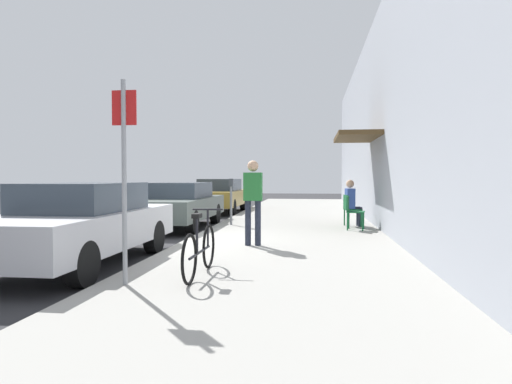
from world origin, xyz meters
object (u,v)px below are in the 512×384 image
Objects in this scene: parked_car_2 at (220,195)px; seated_patron_1 at (352,201)px; parking_meter at (231,198)px; street_sign at (124,165)px; cafe_chair_0 at (353,210)px; cafe_chair_1 at (350,208)px; bicycle_0 at (200,250)px; parked_car_0 at (80,223)px; pedestrian_standing at (253,196)px; parked_car_1 at (178,204)px.

seated_patron_1 reaches higher than parked_car_2.
parking_meter is 7.14m from street_sign.
street_sign is 7.26m from cafe_chair_0.
parked_car_2 is 7.45m from cafe_chair_1.
bicycle_0 reaches higher than cafe_chair_1.
parking_meter is 3.44m from cafe_chair_0.
parking_meter is at bearing -178.61° from cafe_chair_1.
bicycle_0 is at bearing 36.64° from street_sign.
parked_car_0 is 5.06× the size of cafe_chair_0.
parked_car_2 is 9.78m from pedestrian_standing.
parked_car_1 reaches higher than bicycle_0.
street_sign is at bearing -47.13° from parked_car_0.
parking_meter is 1.52× the size of cafe_chair_0.
parked_car_2 is at bearing 131.50° from seated_patron_1.
parked_car_1 is 3.33× the size of parking_meter.
parked_car_2 is 8.10m from cafe_chair_0.
parked_car_2 is 12.40m from bicycle_0.
parked_car_2 is 3.41× the size of seated_patron_1.
parked_car_0 is 2.39m from street_sign.
bicycle_0 is at bearing -23.44° from parked_car_0.
cafe_chair_0 is (3.35, -0.76, -0.26)m from parking_meter.
parking_meter is (1.55, 0.01, 0.19)m from parked_car_1.
parked_car_0 is 5.47m from parked_car_1.
parked_car_2 is at bearing 90.00° from parked_car_1.
parking_meter reaches higher than seated_patron_1.
bicycle_0 is 2.88m from pedestrian_standing.
cafe_chair_1 is at bearing 90.02° from cafe_chair_0.
parking_meter is 0.78× the size of pedestrian_standing.
parking_meter is at bearing -74.76° from parked_car_2.
seated_patron_1 reaches higher than bicycle_0.
street_sign is 3.63m from pedestrian_standing.
seated_patron_1 is at bearing 68.17° from bicycle_0.
seated_patron_1 is at bearing 48.35° from parked_car_0.
parked_car_1 is at bearing 90.00° from parked_car_0.
parked_car_0 is 2.57× the size of bicycle_0.
street_sign is at bearing -90.40° from parking_meter.
bicycle_0 reaches higher than cafe_chair_0.
parked_car_0 is 2.59× the size of pedestrian_standing.
parked_car_1 is at bearing 126.03° from pedestrian_standing.
parked_car_1 is 4.95m from cafe_chair_0.
cafe_chair_1 is at bearing 1.11° from parked_car_1.
parked_car_2 is 5.06× the size of cafe_chair_1.
seated_patron_1 reaches higher than cafe_chair_0.
cafe_chair_0 is 0.67× the size of seated_patron_1.
parked_car_0 is at bearing -146.52° from pedestrian_standing.
bicycle_0 is 1.97× the size of cafe_chair_0.
street_sign is (-0.05, -7.10, 0.75)m from parking_meter.
parking_meter is at bearing 89.60° from street_sign.
parking_meter is (1.55, 5.48, 0.16)m from parked_car_0.
parked_car_1 is 2.59× the size of pedestrian_standing.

